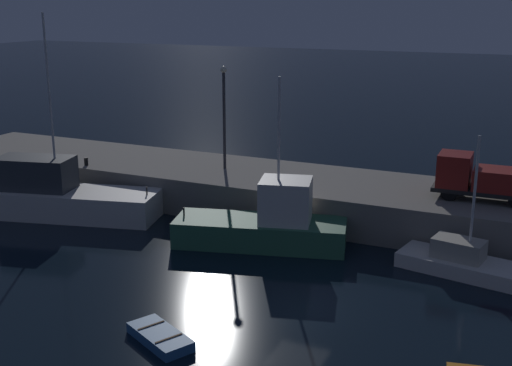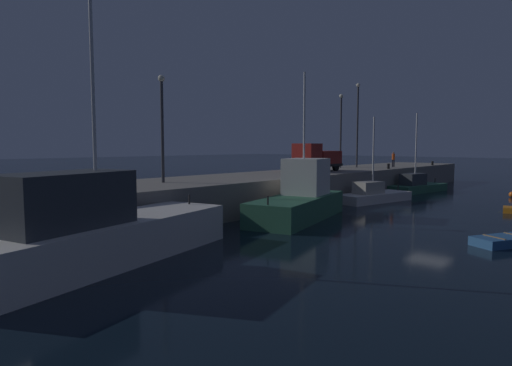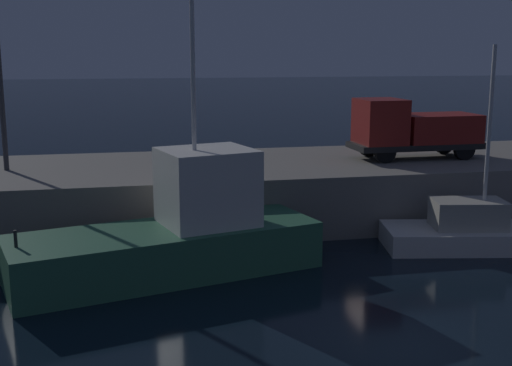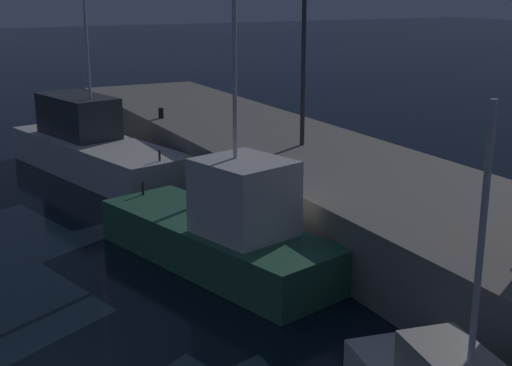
% 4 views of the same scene
% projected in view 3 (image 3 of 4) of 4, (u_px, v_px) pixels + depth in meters
% --- Properties ---
extents(ground_plane, '(320.00, 320.00, 0.00)m').
position_uv_depth(ground_plane, '(396.00, 352.00, 15.70)').
color(ground_plane, black).
extents(pier_quay, '(66.98, 7.97, 2.41)m').
position_uv_depth(pier_quay, '(271.00, 190.00, 28.24)').
color(pier_quay, gray).
rests_on(pier_quay, ground).
extents(fishing_boat_blue, '(10.22, 5.57, 9.65)m').
position_uv_depth(fishing_boat_blue, '(177.00, 234.00, 21.11)').
color(fishing_boat_blue, '#2D6647').
rests_on(fishing_boat_blue, ground).
extents(fishing_trawler_green, '(7.77, 3.76, 7.25)m').
position_uv_depth(fishing_trawler_green, '(484.00, 232.00, 23.91)').
color(fishing_trawler_green, silver).
rests_on(fishing_trawler_green, ground).
extents(utility_truck, '(5.75, 2.24, 2.60)m').
position_uv_depth(utility_truck, '(412.00, 129.00, 28.68)').
color(utility_truck, black).
rests_on(utility_truck, pier_quay).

